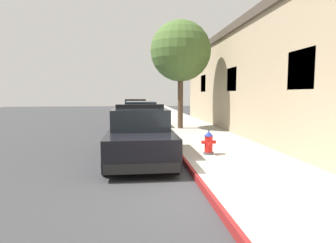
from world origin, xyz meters
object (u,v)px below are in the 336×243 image
Objects in this scene: parked_car_silver_ahead at (141,116)px; parked_car_dark_far at (135,109)px; fire_hydrant at (209,143)px; police_cruiser at (140,135)px; street_tree at (181,51)px.

parked_car_silver_ahead is 1.00× the size of parked_car_dark_far.
parked_car_silver_ahead reaches higher than fire_hydrant.
street_tree is (2.25, 6.20, 3.46)m from police_cruiser.
police_cruiser is at bearing -89.54° from parked_car_dark_far.
police_cruiser is 1.00× the size of parked_car_silver_ahead.
street_tree is (2.08, -1.24, 3.46)m from parked_car_silver_ahead.
police_cruiser is 7.44m from parked_car_silver_ahead.
parked_car_dark_far is 15.48m from fire_hydrant.
police_cruiser is 14.93m from parked_car_dark_far.
parked_car_silver_ahead is at bearing 103.65° from fire_hydrant.
street_tree is at bearing 70.07° from police_cruiser.
street_tree reaches higher than police_cruiser.
parked_car_silver_ahead is 6.37× the size of fire_hydrant.
parked_car_silver_ahead is 7.49m from parked_car_dark_far.
parked_car_dark_far is (-0.29, 7.49, 0.00)m from parked_car_silver_ahead.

